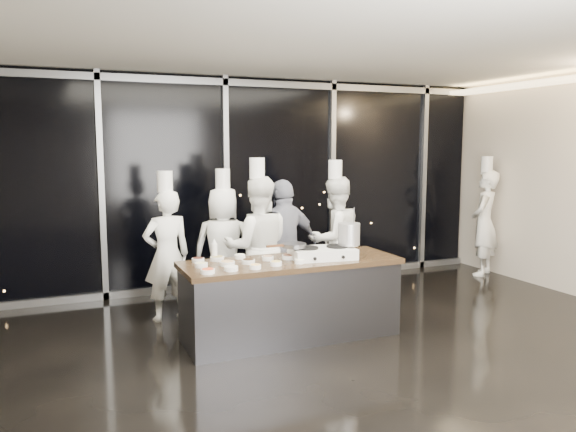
{
  "coord_description": "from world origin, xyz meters",
  "views": [
    {
      "loc": [
        -2.43,
        -4.78,
        2.19
      ],
      "look_at": [
        0.09,
        1.2,
        1.36
      ],
      "focal_mm": 35.0,
      "sensor_mm": 36.0,
      "label": 1
    }
  ],
  "objects_px": {
    "demo_counter": "(291,299)",
    "chef_left": "(224,248)",
    "chef_far_left": "(167,254)",
    "frying_pan": "(293,245)",
    "stock_pot": "(349,234)",
    "chef_center": "(258,247)",
    "stove": "(322,253)",
    "guest": "(285,245)",
    "chef_right": "(334,239)",
    "chef_side": "(484,222)"
  },
  "relations": [
    {
      "from": "demo_counter",
      "to": "chef_left",
      "type": "height_order",
      "value": "chef_left"
    },
    {
      "from": "chef_far_left",
      "to": "frying_pan",
      "type": "bearing_deg",
      "value": 127.89
    },
    {
      "from": "stock_pot",
      "to": "chef_far_left",
      "type": "bearing_deg",
      "value": 145.1
    },
    {
      "from": "chef_far_left",
      "to": "chef_center",
      "type": "bearing_deg",
      "value": 156.03
    },
    {
      "from": "stove",
      "to": "chef_far_left",
      "type": "distance_m",
      "value": 1.98
    },
    {
      "from": "stove",
      "to": "guest",
      "type": "bearing_deg",
      "value": 98.19
    },
    {
      "from": "chef_right",
      "to": "demo_counter",
      "type": "bearing_deg",
      "value": 32.86
    },
    {
      "from": "chef_side",
      "to": "guest",
      "type": "bearing_deg",
      "value": -27.66
    },
    {
      "from": "guest",
      "to": "chef_right",
      "type": "relative_size",
      "value": 0.88
    },
    {
      "from": "stove",
      "to": "chef_side",
      "type": "xyz_separation_m",
      "value": [
        3.83,
        1.65,
        -0.06
      ]
    },
    {
      "from": "frying_pan",
      "to": "chef_right",
      "type": "bearing_deg",
      "value": 53.07
    },
    {
      "from": "frying_pan",
      "to": "guest",
      "type": "relative_size",
      "value": 0.28
    },
    {
      "from": "stove",
      "to": "stock_pot",
      "type": "distance_m",
      "value": 0.38
    },
    {
      "from": "stove",
      "to": "chef_side",
      "type": "distance_m",
      "value": 4.17
    },
    {
      "from": "stove",
      "to": "guest",
      "type": "xyz_separation_m",
      "value": [
        -0.02,
        1.07,
        -0.09
      ]
    },
    {
      "from": "chef_left",
      "to": "stove",
      "type": "bearing_deg",
      "value": 140.22
    },
    {
      "from": "chef_side",
      "to": "chef_center",
      "type": "bearing_deg",
      "value": -26.63
    },
    {
      "from": "chef_left",
      "to": "guest",
      "type": "relative_size",
      "value": 1.08
    },
    {
      "from": "demo_counter",
      "to": "chef_center",
      "type": "xyz_separation_m",
      "value": [
        -0.08,
        0.88,
        0.45
      ]
    },
    {
      "from": "frying_pan",
      "to": "chef_center",
      "type": "distance_m",
      "value": 0.89
    },
    {
      "from": "frying_pan",
      "to": "stock_pot",
      "type": "distance_m",
      "value": 0.67
    },
    {
      "from": "demo_counter",
      "to": "stock_pot",
      "type": "xyz_separation_m",
      "value": [
        0.69,
        -0.08,
        0.71
      ]
    },
    {
      "from": "chef_side",
      "to": "stock_pot",
      "type": "bearing_deg",
      "value": -10.58
    },
    {
      "from": "demo_counter",
      "to": "frying_pan",
      "type": "xyz_separation_m",
      "value": [
        0.03,
        0.01,
        0.61
      ]
    },
    {
      "from": "stove",
      "to": "chef_right",
      "type": "bearing_deg",
      "value": 64.17
    },
    {
      "from": "stock_pot",
      "to": "chef_center",
      "type": "height_order",
      "value": "chef_center"
    },
    {
      "from": "stove",
      "to": "frying_pan",
      "type": "height_order",
      "value": "frying_pan"
    },
    {
      "from": "chef_side",
      "to": "chef_far_left",
      "type": "bearing_deg",
      "value": -32.0
    },
    {
      "from": "stove",
      "to": "chef_side",
      "type": "relative_size",
      "value": 0.38
    },
    {
      "from": "guest",
      "to": "stock_pot",
      "type": "bearing_deg",
      "value": 95.04
    },
    {
      "from": "chef_right",
      "to": "stove",
      "type": "bearing_deg",
      "value": 44.58
    },
    {
      "from": "stock_pot",
      "to": "chef_left",
      "type": "relative_size",
      "value": 0.13
    },
    {
      "from": "stove",
      "to": "frying_pan",
      "type": "bearing_deg",
      "value": 176.71
    },
    {
      "from": "guest",
      "to": "chef_side",
      "type": "xyz_separation_m",
      "value": [
        3.85,
        0.58,
        0.03
      ]
    },
    {
      "from": "demo_counter",
      "to": "chef_left",
      "type": "bearing_deg",
      "value": 105.64
    },
    {
      "from": "chef_center",
      "to": "guest",
      "type": "xyz_separation_m",
      "value": [
        0.43,
        0.14,
        -0.04
      ]
    },
    {
      "from": "chef_far_left",
      "to": "chef_right",
      "type": "height_order",
      "value": "chef_right"
    },
    {
      "from": "frying_pan",
      "to": "chef_right",
      "type": "height_order",
      "value": "chef_right"
    },
    {
      "from": "stove",
      "to": "stock_pot",
      "type": "bearing_deg",
      "value": 1.38
    },
    {
      "from": "demo_counter",
      "to": "frying_pan",
      "type": "bearing_deg",
      "value": 15.1
    },
    {
      "from": "chef_far_left",
      "to": "chef_right",
      "type": "distance_m",
      "value": 2.32
    },
    {
      "from": "chef_right",
      "to": "chef_side",
      "type": "bearing_deg",
      "value": 175.45
    },
    {
      "from": "frying_pan",
      "to": "demo_counter",
      "type": "bearing_deg",
      "value": -157.76
    },
    {
      "from": "stock_pot",
      "to": "chef_right",
      "type": "height_order",
      "value": "chef_right"
    },
    {
      "from": "chef_far_left",
      "to": "chef_left",
      "type": "distance_m",
      "value": 0.79
    },
    {
      "from": "chef_far_left",
      "to": "chef_side",
      "type": "relative_size",
      "value": 0.94
    },
    {
      "from": "stove",
      "to": "frying_pan",
      "type": "xyz_separation_m",
      "value": [
        -0.33,
        0.06,
        0.1
      ]
    },
    {
      "from": "chef_right",
      "to": "chef_center",
      "type": "bearing_deg",
      "value": 1.08
    },
    {
      "from": "frying_pan",
      "to": "chef_center",
      "type": "relative_size",
      "value": 0.24
    },
    {
      "from": "chef_far_left",
      "to": "chef_right",
      "type": "bearing_deg",
      "value": 172.25
    }
  ]
}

